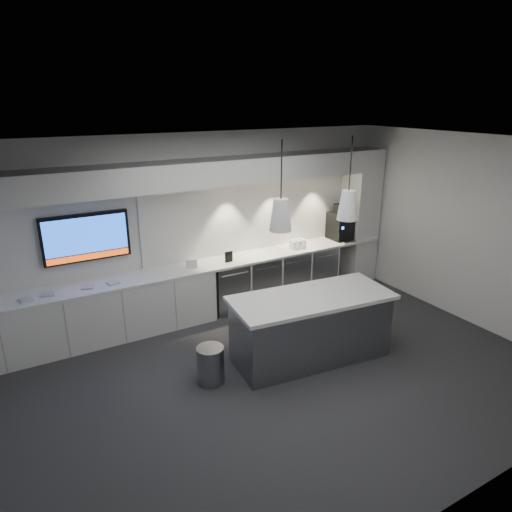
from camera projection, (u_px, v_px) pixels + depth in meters
floor at (283, 374)px, 6.10m from camera, size 7.00×7.00×0.00m
ceiling at (288, 145)px, 5.11m from camera, size 7.00×7.00×0.00m
wall_back at (204, 224)px, 7.66m from camera, size 7.00×0.00×7.00m
wall_front at (461, 369)px, 3.56m from camera, size 7.00×0.00×7.00m
wall_right at (469, 231)px, 7.25m from camera, size 0.00×7.00×7.00m
back_counter at (213, 264)px, 7.59m from camera, size 6.80×0.65×0.04m
left_base_cabinets at (109, 312)px, 6.92m from camera, size 3.30×0.63×0.86m
fridge_unit_a at (227, 286)px, 7.86m from camera, size 0.60×0.61×0.85m
fridge_unit_b at (259, 279)px, 8.16m from camera, size 0.60×0.61×0.85m
fridge_unit_c at (288, 273)px, 8.45m from camera, size 0.60×0.61×0.85m
fridge_unit_d at (315, 267)px, 8.75m from camera, size 0.60×0.61×0.85m
backsplash at (266, 213)px, 8.19m from camera, size 4.60×0.03×1.30m
soffit at (209, 172)px, 7.11m from camera, size 6.90×0.60×0.40m
column at (360, 216)px, 8.98m from camera, size 0.55×0.55×2.60m
wall_tv at (86, 237)px, 6.70m from camera, size 1.25×0.07×0.72m
island at (311, 327)px, 6.37m from camera, size 2.33×1.19×0.95m
bin at (211, 365)px, 5.87m from camera, size 0.38×0.38×0.50m
coffee_machine at (340, 225)px, 8.79m from camera, size 0.38×0.55×0.69m
sign_black at (229, 257)px, 7.62m from camera, size 0.14×0.03×0.18m
sign_white at (192, 264)px, 7.32m from camera, size 0.18×0.07×0.14m
cup_cluster at (298, 244)px, 8.30m from camera, size 0.30×0.19×0.16m
tray_a at (26, 300)px, 6.18m from camera, size 0.19×0.19×0.02m
tray_b at (48, 294)px, 6.35m from camera, size 0.17×0.17×0.02m
tray_c at (88, 287)px, 6.59m from camera, size 0.20×0.20×0.02m
tray_d at (113, 283)px, 6.74m from camera, size 0.19×0.19×0.02m
pendant_left at (281, 215)px, 5.57m from camera, size 0.28×0.28×1.10m
pendant_right at (348, 205)px, 6.07m from camera, size 0.28×0.28×1.10m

